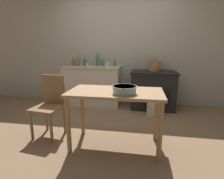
{
  "coord_description": "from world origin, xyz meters",
  "views": [
    {
      "loc": [
        0.5,
        -2.56,
        1.29
      ],
      "look_at": [
        0.0,
        0.4,
        0.58
      ],
      "focal_mm": 28.0,
      "sensor_mm": 36.0,
      "label": 1
    }
  ],
  "objects_px": {
    "stock_pot": "(155,66)",
    "bottle_mid_left": "(115,63)",
    "bottle_far_left": "(85,63)",
    "cup_right": "(87,65)",
    "bottle_center_left": "(97,61)",
    "flour_sack": "(153,107)",
    "bottle_left": "(103,63)",
    "chair": "(50,104)",
    "stove": "(153,90)",
    "mixing_bowl_large": "(124,89)",
    "bottle_center_right": "(78,62)",
    "cup_mid_right": "(107,65)",
    "bottle_center": "(73,62)",
    "work_table": "(116,100)"
  },
  "relations": [
    {
      "from": "work_table",
      "to": "chair",
      "type": "bearing_deg",
      "value": 170.24
    },
    {
      "from": "mixing_bowl_large",
      "to": "bottle_far_left",
      "type": "xyz_separation_m",
      "value": [
        -1.13,
        1.95,
        0.14
      ]
    },
    {
      "from": "bottle_mid_left",
      "to": "cup_mid_right",
      "type": "distance_m",
      "value": 0.24
    },
    {
      "from": "bottle_far_left",
      "to": "bottle_center_left",
      "type": "height_order",
      "value": "bottle_center_left"
    },
    {
      "from": "bottle_left",
      "to": "cup_right",
      "type": "relative_size",
      "value": 2.16
    },
    {
      "from": "stock_pot",
      "to": "bottle_mid_left",
      "type": "xyz_separation_m",
      "value": [
        -0.88,
        0.01,
        0.04
      ]
    },
    {
      "from": "chair",
      "to": "bottle_far_left",
      "type": "height_order",
      "value": "bottle_far_left"
    },
    {
      "from": "bottle_center",
      "to": "bottle_center_right",
      "type": "xyz_separation_m",
      "value": [
        0.15,
        -0.08,
        0.01
      ]
    },
    {
      "from": "flour_sack",
      "to": "cup_mid_right",
      "type": "distance_m",
      "value": 1.3
    },
    {
      "from": "stove",
      "to": "bottle_center_left",
      "type": "distance_m",
      "value": 1.44
    },
    {
      "from": "bottle_far_left",
      "to": "bottle_center",
      "type": "relative_size",
      "value": 0.96
    },
    {
      "from": "work_table",
      "to": "bottle_center_right",
      "type": "xyz_separation_m",
      "value": [
        -1.14,
        1.77,
        0.32
      ]
    },
    {
      "from": "stock_pot",
      "to": "bottle_far_left",
      "type": "height_order",
      "value": "bottle_far_left"
    },
    {
      "from": "bottle_center_right",
      "to": "cup_right",
      "type": "height_order",
      "value": "bottle_center_right"
    },
    {
      "from": "cup_mid_right",
      "to": "flour_sack",
      "type": "bearing_deg",
      "value": -22.07
    },
    {
      "from": "cup_mid_right",
      "to": "cup_right",
      "type": "bearing_deg",
      "value": -172.86
    },
    {
      "from": "bottle_left",
      "to": "bottle_center_left",
      "type": "distance_m",
      "value": 0.19
    },
    {
      "from": "bottle_left",
      "to": "chair",
      "type": "bearing_deg",
      "value": -105.2
    },
    {
      "from": "work_table",
      "to": "mixing_bowl_large",
      "type": "xyz_separation_m",
      "value": [
        0.12,
        -0.12,
        0.17
      ]
    },
    {
      "from": "stove",
      "to": "chair",
      "type": "height_order",
      "value": "chair"
    },
    {
      "from": "work_table",
      "to": "cup_mid_right",
      "type": "relative_size",
      "value": 12.44
    },
    {
      "from": "chair",
      "to": "bottle_center",
      "type": "relative_size",
      "value": 4.82
    },
    {
      "from": "chair",
      "to": "work_table",
      "type": "bearing_deg",
      "value": -2.2
    },
    {
      "from": "work_table",
      "to": "bottle_far_left",
      "type": "xyz_separation_m",
      "value": [
        -1.01,
        1.84,
        0.31
      ]
    },
    {
      "from": "bottle_center_right",
      "to": "cup_mid_right",
      "type": "xyz_separation_m",
      "value": [
        0.72,
        -0.19,
        -0.03
      ]
    },
    {
      "from": "chair",
      "to": "cup_right",
      "type": "xyz_separation_m",
      "value": [
        0.16,
        1.36,
        0.45
      ]
    },
    {
      "from": "stock_pot",
      "to": "flour_sack",
      "type": "bearing_deg",
      "value": -93.13
    },
    {
      "from": "stock_pot",
      "to": "bottle_left",
      "type": "xyz_separation_m",
      "value": [
        -1.16,
        0.02,
        0.04
      ]
    },
    {
      "from": "stove",
      "to": "flour_sack",
      "type": "relative_size",
      "value": 2.75
    },
    {
      "from": "flour_sack",
      "to": "bottle_left",
      "type": "relative_size",
      "value": 1.82
    },
    {
      "from": "stove",
      "to": "bottle_center_right",
      "type": "xyz_separation_m",
      "value": [
        -1.71,
        0.09,
        0.56
      ]
    },
    {
      "from": "chair",
      "to": "cup_right",
      "type": "distance_m",
      "value": 1.44
    },
    {
      "from": "mixing_bowl_large",
      "to": "bottle_center_left",
      "type": "relative_size",
      "value": 0.99
    },
    {
      "from": "bottle_center_left",
      "to": "cup_mid_right",
      "type": "relative_size",
      "value": 3.1
    },
    {
      "from": "stove",
      "to": "cup_mid_right",
      "type": "height_order",
      "value": "cup_mid_right"
    },
    {
      "from": "mixing_bowl_large",
      "to": "cup_mid_right",
      "type": "distance_m",
      "value": 1.79
    },
    {
      "from": "bottle_mid_left",
      "to": "bottle_center_right",
      "type": "relative_size",
      "value": 0.95
    },
    {
      "from": "bottle_far_left",
      "to": "cup_right",
      "type": "relative_size",
      "value": 2.05
    },
    {
      "from": "stove",
      "to": "cup_mid_right",
      "type": "bearing_deg",
      "value": -174.04
    },
    {
      "from": "stove",
      "to": "cup_mid_right",
      "type": "xyz_separation_m",
      "value": [
        -0.99,
        -0.1,
        0.53
      ]
    },
    {
      "from": "flour_sack",
      "to": "bottle_left",
      "type": "xyz_separation_m",
      "value": [
        -1.13,
        0.61,
        0.79
      ]
    },
    {
      "from": "stock_pot",
      "to": "bottle_center_left",
      "type": "xyz_separation_m",
      "value": [
        -1.31,
        0.13,
        0.08
      ]
    },
    {
      "from": "work_table",
      "to": "bottle_mid_left",
      "type": "relative_size",
      "value": 6.04
    },
    {
      "from": "bottle_mid_left",
      "to": "bottle_center_right",
      "type": "distance_m",
      "value": 0.85
    },
    {
      "from": "cup_right",
      "to": "bottle_far_left",
      "type": "bearing_deg",
      "value": 117.06
    },
    {
      "from": "stock_pot",
      "to": "work_table",
      "type": "bearing_deg",
      "value": -108.38
    },
    {
      "from": "work_table",
      "to": "bottle_far_left",
      "type": "bearing_deg",
      "value": 118.68
    },
    {
      "from": "stock_pot",
      "to": "bottle_center_left",
      "type": "height_order",
      "value": "bottle_center_left"
    },
    {
      "from": "stove",
      "to": "mixing_bowl_large",
      "type": "bearing_deg",
      "value": -103.92
    },
    {
      "from": "stove",
      "to": "stock_pot",
      "type": "xyz_separation_m",
      "value": [
        0.02,
        0.09,
        0.51
      ]
    }
  ]
}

